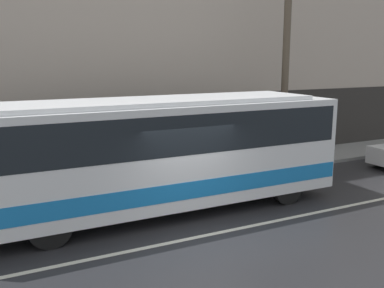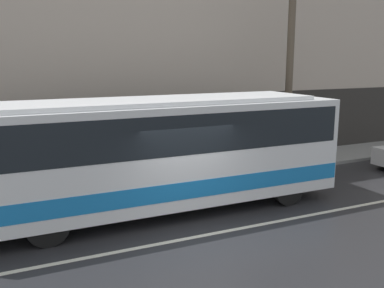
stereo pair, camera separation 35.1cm
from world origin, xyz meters
The scene contains 7 objects.
ground_plane centered at (0.00, 0.00, 0.00)m, with size 60.00×60.00×0.00m, color #262628.
sidewalk centered at (0.00, 5.21, 0.06)m, with size 60.00×2.43×0.12m.
building_facade centered at (0.00, 6.57, 5.52)m, with size 60.00×0.35×11.45m.
lane_stripe centered at (0.00, 0.00, 0.00)m, with size 54.00×0.14×0.01m.
transit_bus centered at (-0.49, 2.08, 1.76)m, with size 10.64×2.54×3.12m.
utility_pole_near centered at (5.87, 4.59, 3.63)m, with size 0.27×0.27×7.02m.
pedestrian_waiting centered at (0.55, 5.77, 0.83)m, with size 0.36×0.36×1.53m.
Camera 2 is at (-4.27, -8.60, 4.17)m, focal length 40.00 mm.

